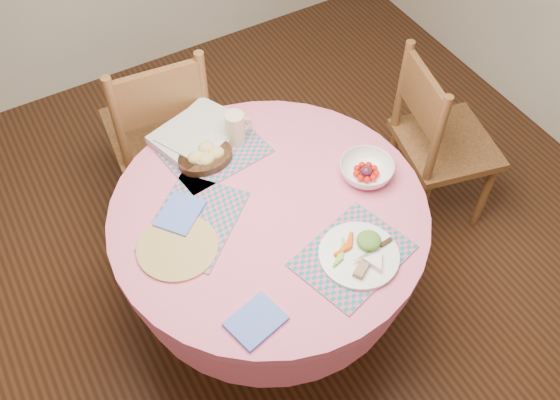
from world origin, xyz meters
The scene contains 15 objects.
ground centered at (0.00, 0.00, 0.00)m, with size 4.00×4.00×0.00m, color #331C0F.
dining_table centered at (0.00, 0.00, 0.56)m, with size 1.24×1.24×0.75m.
chair_right centered at (1.00, 0.14, 0.51)m, with size 0.52×0.54×0.97m.
chair_back centered at (-0.13, 0.83, 0.53)m, with size 0.52×0.50×1.03m.
placemat_front centered at (0.16, -0.34, 0.75)m, with size 0.40×0.30×0.01m, color #146E74.
placemat_left centered at (-0.27, 0.09, 0.75)m, with size 0.40×0.30×0.01m, color #146E74.
placemat_back centered at (-0.04, 0.38, 0.75)m, with size 0.40×0.30×0.01m, color #146E74.
wicker_trivet centered at (-0.38, 0.01, 0.76)m, with size 0.30×0.30×0.01m, color #AD904B.
napkin_near centered at (-0.27, -0.40, 0.76)m, with size 0.18×0.14×0.01m, color #4E6ACB.
napkin_far centered at (-0.30, 0.14, 0.76)m, with size 0.18×0.14×0.01m, color #4E6ACB.
dinner_plate centered at (0.18, -0.36, 0.77)m, with size 0.29×0.29×0.05m.
bread_bowl centered at (-0.10, 0.35, 0.78)m, with size 0.23×0.23×0.08m.
latte_mug centered at (0.06, 0.39, 0.83)m, with size 0.12×0.08×0.14m.
fruit_bowl centered at (0.42, -0.04, 0.78)m, with size 0.27×0.27×0.07m.
newspaper_stack centered at (-0.07, 0.48, 0.78)m, with size 0.42×0.36×0.04m.
Camera 1 is at (-0.70, -1.30, 2.64)m, focal length 40.00 mm.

